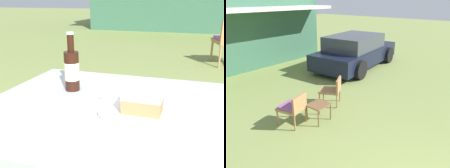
# 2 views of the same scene
# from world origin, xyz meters

# --- Properties ---
(parked_car) EXTENTS (4.46, 2.36, 1.37)m
(parked_car) POSITION_xyz_m (5.59, 5.51, 0.67)
(parked_car) COLOR black
(parked_car) RESTS_ON ground_plane
(wicker_chair_cushioned) EXTENTS (0.60, 0.63, 0.77)m
(wicker_chair_cushioned) POSITION_xyz_m (0.89, 3.95, 0.45)
(wicker_chair_cushioned) COLOR #9E7547
(wicker_chair_cushioned) RESTS_ON ground_plane
(wicker_chair_plain) EXTENTS (0.68, 0.70, 0.77)m
(wicker_chair_plain) POSITION_xyz_m (2.25, 3.94, 0.45)
(wicker_chair_plain) COLOR #9E7547
(wicker_chair_plain) RESTS_ON ground_plane
(garden_side_table) EXTENTS (0.47, 0.43, 0.44)m
(garden_side_table) POSITION_xyz_m (1.37, 3.62, 0.38)
(garden_side_table) COLOR brown
(garden_side_table) RESTS_ON ground_plane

